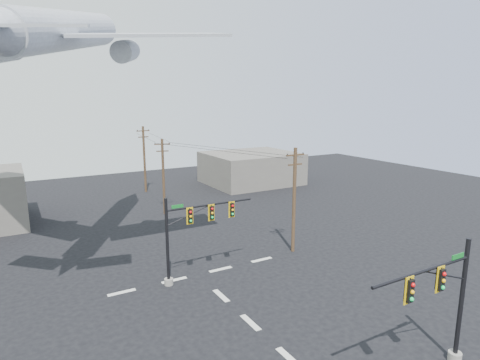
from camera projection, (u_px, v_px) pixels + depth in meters
ground at (289, 358)px, 21.60m from camera, size 120.00×120.00×0.00m
lane_markings at (240, 313)px, 26.13m from camera, size 14.00×21.20×0.01m
signal_mast_near at (445, 304)px, 19.87m from camera, size 7.11×0.75×6.85m
signal_mast_far at (190, 232)px, 30.16m from camera, size 7.45×0.74×6.70m
utility_pole_a at (294, 198)px, 35.70m from camera, size 1.90×0.32×9.52m
utility_pole_b at (163, 175)px, 47.64m from camera, size 1.80×0.61×9.07m
utility_pole_c at (144, 158)px, 59.01m from camera, size 2.00×0.38×9.76m
power_lines at (187, 144)px, 45.66m from camera, size 7.75×30.09×0.13m
airliner at (65, 32)px, 29.51m from camera, size 21.97×23.99×6.91m
building_right at (251, 168)px, 65.82m from camera, size 14.00×12.00×5.00m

